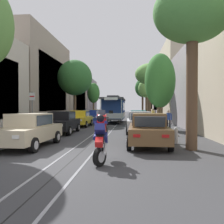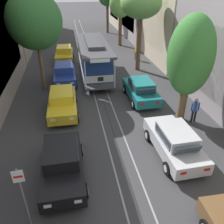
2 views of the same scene
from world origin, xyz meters
name	(u,v)px [view 2 (image 2 of 2)]	position (x,y,z in m)	size (l,w,h in m)	color
ground_plane	(94,73)	(0.00, 21.45, 0.00)	(160.00, 160.00, 0.00)	#38383A
trolley_track_rails	(90,62)	(0.00, 24.81, 0.00)	(1.14, 61.61, 0.01)	gray
building_facade_right	(171,13)	(9.09, 25.74, 4.68)	(5.61, 53.31, 10.82)	#BCAD93
parked_car_black_second_left	(62,163)	(-2.92, 8.31, 0.80)	(2.03, 4.38, 1.58)	black
parked_car_yellow_mid_left	(62,102)	(-2.92, 14.30, 0.80)	(2.02, 4.37, 1.58)	gold
parked_car_blue_fourth_left	(65,73)	(-2.75, 19.76, 0.80)	(2.04, 4.38, 1.58)	#233D93
parked_car_yellow_fifth_left	(64,54)	(-2.74, 25.94, 0.80)	(2.11, 4.41, 1.58)	gold
parked_car_silver_second_right	(174,141)	(2.70, 8.88, 0.80)	(2.07, 4.39, 1.58)	#B7B7BC
parked_car_teal_mid_right	(141,90)	(2.82, 15.24, 0.80)	(2.02, 4.37, 1.58)	#196B70
street_tree_kerb_left_second	(34,21)	(-4.42, 18.46, 5.33)	(3.98, 4.09, 7.40)	brown
street_tree_kerb_left_mid	(45,9)	(-4.83, 34.55, 4.53)	(2.31, 2.04, 6.45)	brown
street_tree_kerb_right_second	(190,57)	(4.56, 12.02, 4.11)	(2.60, 2.71, 6.49)	brown
street_tree_kerb_right_mid	(141,4)	(4.43, 21.69, 6.02)	(3.66, 3.79, 7.47)	brown
street_tree_kerb_right_fourth	(121,6)	(4.76, 31.57, 5.00)	(2.87, 2.39, 6.69)	brown
cable_car_trolley	(94,57)	(0.00, 21.20, 1.66)	(2.62, 9.14, 3.28)	navy
pedestrian_on_left_pavement	(195,109)	(5.24, 11.58, 0.93)	(0.55, 0.42, 1.65)	black
pedestrian_on_right_pavement	(136,51)	(5.18, 24.82, 0.98)	(0.55, 0.38, 1.73)	#4C4233
street_sign_post	(23,193)	(-4.10, 5.94, 1.77)	(0.36, 0.07, 2.86)	slate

